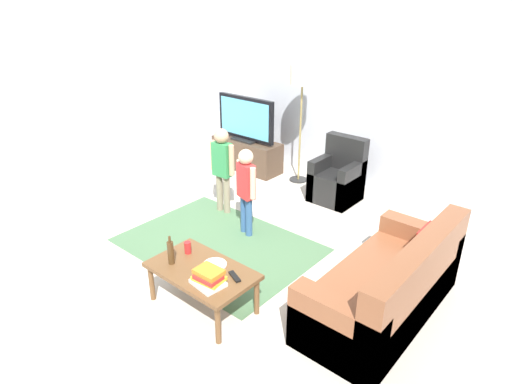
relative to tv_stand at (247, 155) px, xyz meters
The scene contains 17 objects.
ground 2.85m from the tv_stand, 54.12° to the right, with size 7.80×7.80×0.00m, color beige.
wall_back 2.12m from the tv_stand, 22.89° to the left, with size 6.00×0.12×2.70m, color silver.
wall_left 2.88m from the tv_stand, 120.20° to the right, with size 0.12×6.00×2.70m, color silver.
area_rug 2.48m from the tv_stand, 56.01° to the right, with size 2.20×1.60×0.01m, color #4C724C.
tv_stand is the anchor object (origin of this frame).
tv 0.60m from the tv_stand, 90.00° to the right, with size 1.10×0.28×0.71m.
couch 3.94m from the tv_stand, 29.05° to the right, with size 0.80×1.80×0.86m.
armchair 1.77m from the tv_stand, ahead, with size 0.60×0.60×0.90m.
floor_lamp 1.62m from the tv_stand, ahead, with size 0.36×0.36×1.78m.
child_near_tv 1.66m from the tv_stand, 59.60° to the right, with size 0.39×0.19×1.16m.
child_center 2.21m from the tv_stand, 48.35° to the right, with size 0.35×0.19×1.09m.
coffee_table 3.58m from the tv_stand, 54.81° to the right, with size 1.00×0.60×0.42m.
book_stack 3.81m from the tv_stand, 53.15° to the right, with size 0.30×0.25×0.15m.
bottle 3.54m from the tv_stand, 59.66° to the right, with size 0.06×0.06×0.29m.
tv_remote 3.70m from the tv_stand, 49.85° to the right, with size 0.17×0.05×0.02m, color black.
soda_can 3.33m from the tv_stand, 58.04° to the right, with size 0.07×0.07×0.12m, color red.
plate 3.51m from the tv_stand, 53.01° to the right, with size 0.22×0.22×0.02m.
Camera 1 is at (3.00, -2.88, 2.76)m, focal length 31.27 mm.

